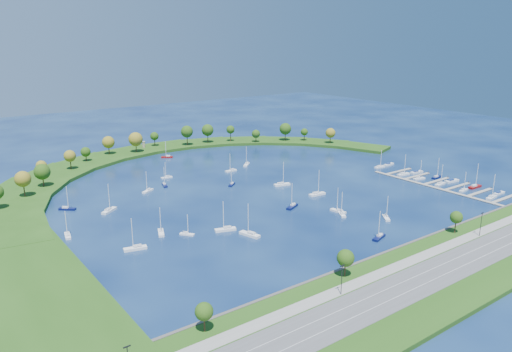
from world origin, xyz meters
TOP-DOWN VIEW (x-y plane):
  - ground at (0.00, 0.00)m, footprint 700.00×700.00m
  - south_shoreline at (0.03, -122.88)m, footprint 420.00×43.10m
  - breakwater at (-46.33, 48.72)m, footprint 286.74×247.64m
  - breakwater_trees at (-9.91, 88.35)m, footprint 238.89×91.31m
  - harbor_tower at (-11.33, 121.40)m, footprint 2.60×2.60m
  - dock_system at (85.30, -61.00)m, footprint 24.28×82.00m
  - moored_boat_0 at (-87.19, -41.01)m, footprint 9.26×4.50m
  - moored_boat_1 at (7.23, -57.61)m, footprint 3.07×8.30m
  - moored_boat_2 at (-95.10, 21.86)m, footprint 7.57×7.02m
  - moored_boat_3 at (18.64, -76.63)m, footprint 6.24×7.27m
  - moored_boat_4 at (-43.19, -56.19)m, footprint 5.17×9.85m
  - moored_boat_5 at (-79.87, 7.26)m, footprint 9.03×7.56m
  - moored_boat_6 at (-48.27, -45.38)m, footprint 9.42×5.21m
  - moored_boat_7 at (-2.03, -89.98)m, footprint 8.62×4.60m
  - moored_boat_8 at (-104.69, -12.16)m, footprint 3.58×7.85m
  - moored_boat_9 at (-6.03, -39.75)m, footprint 8.86×5.78m
  - moored_boat_10 at (5.63, -61.45)m, footprint 5.68×7.63m
  - moored_boat_11 at (-8.81, 9.10)m, footprint 6.41×5.53m
  - moored_boat_12 at (13.35, -8.03)m, footprint 9.62×4.76m
  - moored_boat_13 at (-8.37, 89.96)m, footprint 7.84×6.08m
  - moored_boat_14 at (-63.92, -39.87)m, footprint 5.21×6.04m
  - moored_boat_15 at (7.09, 33.84)m, footprint 7.83×2.58m
  - moored_boat_16 at (-72.03, -32.12)m, footprint 5.19×8.39m
  - moored_boat_17 at (-51.79, 25.58)m, footprint 7.74×5.93m
  - moored_boat_18 at (-31.67, 43.73)m, footprint 6.76×2.42m
  - moored_boat_19 at (17.06, -32.57)m, footprint 9.49×3.45m
  - moored_boat_20 at (-39.76, 30.07)m, footprint 4.16×7.84m
  - moored_boat_21 at (23.62, 40.54)m, footprint 7.93×7.54m
  - docked_boat_0 at (85.51, -89.62)m, footprint 9.06×3.68m
  - docked_boat_1 at (95.98, -87.96)m, footprint 7.89×2.23m
  - docked_boat_2 at (85.54, -73.96)m, footprint 7.43×2.95m
  - docked_boat_3 at (96.00, -74.28)m, footprint 9.35×2.77m
  - docked_boat_4 at (85.52, -59.75)m, footprint 8.18×2.93m
  - docked_boat_5 at (95.96, -60.17)m, footprint 9.75×3.75m
  - docked_boat_6 at (85.53, -45.81)m, footprint 7.99×3.46m
  - docked_boat_7 at (96.02, -50.36)m, footprint 8.40×3.17m
  - docked_boat_8 at (85.51, -34.67)m, footprint 8.92×3.24m
  - docked_boat_9 at (95.97, -36.37)m, footprint 9.27×3.21m
  - docked_boat_10 at (87.93, -14.66)m, footprint 7.91×2.73m
  - docked_boat_11 at (97.88, -13.86)m, footprint 8.67×3.29m

SIDE VIEW (x-z plane):
  - ground at x=0.00m, z-range 0.00..0.00m
  - dock_system at x=85.30m, z-range -0.45..1.15m
  - docked_boat_1 at x=95.98m, z-range -0.21..1.40m
  - docked_boat_11 at x=97.88m, z-range -0.23..1.50m
  - docked_boat_9 at x=95.97m, z-range -0.25..1.61m
  - docked_boat_5 at x=95.96m, z-range -0.26..1.68m
  - moored_boat_14 at x=-63.92m, z-range -3.77..5.45m
  - moored_boat_18 at x=-31.67m, z-range -4.02..5.72m
  - moored_boat_11 at x=-8.81m, z-range -4.04..5.74m
  - docked_boat_2 at x=85.54m, z-range -4.45..6.19m
  - moored_boat_3 at x=18.64m, z-range -4.66..6.42m
  - moored_boat_20 at x=-39.76m, z-range -4.67..6.43m
  - moored_boat_8 at x=-104.69m, z-range -4.69..6.45m
  - moored_boat_10 at x=5.63m, z-range -4.70..6.47m
  - moored_boat_15 at x=7.09m, z-range -4.79..6.57m
  - docked_boat_6 at x=85.53m, z-range -4.80..6.57m
  - moored_boat_17 at x=-51.79m, z-range -4.81..6.59m
  - docked_boat_10 at x=87.93m, z-range -4.82..6.60m
  - moored_boat_13 at x=-8.37m, z-range -4.90..6.68m
  - docked_boat_4 at x=85.52m, z-range -4.99..6.79m
  - moored_boat_2 at x=-95.10m, z-range -5.03..6.84m
  - moored_boat_1 at x=7.23m, z-range -5.06..6.87m
  - moored_boat_16 at x=-72.03m, z-range -5.08..6.88m
  - docked_boat_7 at x=96.02m, z-range -5.12..6.93m
  - moored_boat_7 at x=-2.03m, z-range -5.19..7.01m
  - moored_boat_21 at x=23.62m, z-range -5.36..7.21m
  - moored_boat_9 at x=-6.03m, z-range -5.42..7.27m
  - docked_boat_8 at x=85.51m, z-range -5.49..7.35m
  - docked_boat_0 at x=85.51m, z-range -5.54..7.41m
  - moored_boat_0 at x=-87.19m, z-range -5.62..7.50m
  - moored_boat_6 at x=-48.27m, z-range -5.73..7.62m
  - moored_boat_12 at x=13.35m, z-range -5.85..7.77m
  - moored_boat_5 at x=-79.87m, z-range -5.86..7.77m
  - moored_boat_19 at x=17.06m, z-range -5.87..7.78m
  - docked_boat_3 at x=96.00m, z-range -5.89..7.80m
  - moored_boat_4 at x=-43.19m, z-range -6.01..7.94m
  - breakwater at x=-46.33m, z-range -0.01..1.99m
  - south_shoreline at x=0.03m, z-range -4.80..6.80m
  - harbor_tower at x=-11.33m, z-range 2.05..6.51m
  - breakwater_trees at x=-9.91m, z-range 3.21..18.08m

